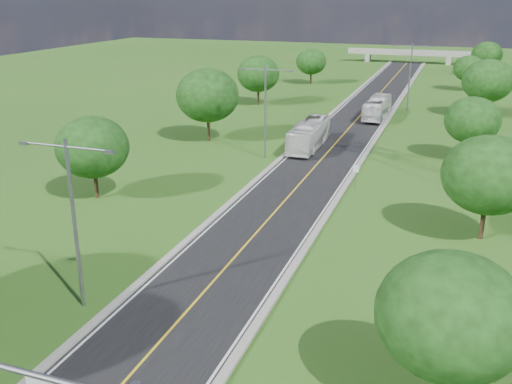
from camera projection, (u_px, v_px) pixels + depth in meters
ground at (346, 132)px, 74.05m from camera, size 260.00×260.00×0.00m
road at (354, 123)px, 79.37m from camera, size 8.00×150.00×0.06m
curb_left at (324, 120)px, 80.69m from camera, size 0.50×150.00×0.22m
curb_right at (385, 124)px, 78.00m from camera, size 0.50×150.00×0.22m
speed_limit_sign at (356, 173)px, 52.32m from camera, size 0.55×0.09×2.40m
overpass at (408, 53)px, 144.29m from camera, size 30.00×3.00×3.20m
streetlight_near_left at (73, 211)px, 31.34m from camera, size 5.90×0.25×10.00m
streetlight_mid_left at (265, 104)px, 60.64m from camera, size 5.90×0.25×10.00m
streetlight_far_right at (410, 71)px, 86.15m from camera, size 5.90×0.25×10.00m
tree_lb at (92, 147)px, 49.14m from camera, size 6.30×6.30×7.33m
tree_lc at (207, 95)px, 68.05m from camera, size 7.56×7.56×8.79m
tree_ld at (258, 74)px, 90.20m from camera, size 6.72×6.72×7.82m
tree_le at (311, 62)px, 110.93m from camera, size 5.88×5.88×6.84m
tree_ra at (451, 315)px, 23.67m from camera, size 6.30×6.30×7.33m
tree_rb at (489, 175)px, 40.70m from camera, size 6.72×6.72×7.82m
tree_rc at (473, 120)px, 60.76m from camera, size 5.88×5.88×6.84m
tree_rd at (488, 81)px, 81.13m from camera, size 7.14×7.14×8.30m
tree_re at (469, 68)px, 103.64m from camera, size 5.46×5.46×6.35m
tree_rf at (487, 55)px, 120.09m from camera, size 6.30×6.30×7.33m
bus_outbound at (377, 108)px, 81.64m from camera, size 2.73×10.78×2.99m
bus_inbound at (309, 135)px, 66.03m from camera, size 2.74×11.28×3.13m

